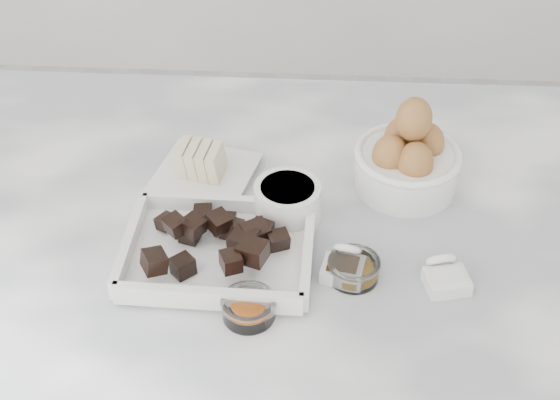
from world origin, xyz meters
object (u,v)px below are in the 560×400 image
(butter_plate, at_px, (203,169))
(salt_spoon, at_px, (445,276))
(chocolate_dish, at_px, (218,246))
(zest_bowl, at_px, (249,307))
(egg_bowl, at_px, (407,159))
(honey_bowl, at_px, (354,268))
(vanilla_spoon, at_px, (344,265))
(sugar_ramekin, at_px, (287,201))

(butter_plate, relative_size, salt_spoon, 2.25)
(chocolate_dish, xyz_separation_m, zest_bowl, (0.05, -0.09, -0.01))
(chocolate_dish, distance_m, egg_bowl, 0.30)
(honey_bowl, xyz_separation_m, zest_bowl, (-0.12, -0.07, 0.00))
(zest_bowl, bearing_deg, vanilla_spoon, 34.91)
(egg_bowl, height_order, salt_spoon, egg_bowl)
(butter_plate, height_order, honey_bowl, butter_plate)
(egg_bowl, xyz_separation_m, vanilla_spoon, (-0.09, -0.18, -0.03))
(butter_plate, distance_m, salt_spoon, 0.37)
(salt_spoon, bearing_deg, chocolate_dish, 175.05)
(chocolate_dish, distance_m, butter_plate, 0.17)
(honey_bowl, bearing_deg, vanilla_spoon, 150.22)
(zest_bowl, bearing_deg, sugar_ramekin, 78.52)
(sugar_ramekin, relative_size, salt_spoon, 1.25)
(honey_bowl, bearing_deg, egg_bowl, 68.13)
(vanilla_spoon, bearing_deg, salt_spoon, -5.36)
(egg_bowl, bearing_deg, salt_spoon, -79.20)
(egg_bowl, relative_size, honey_bowl, 2.27)
(egg_bowl, bearing_deg, zest_bowl, -127.61)
(chocolate_dish, height_order, butter_plate, chocolate_dish)
(sugar_ramekin, distance_m, honey_bowl, 0.14)
(chocolate_dish, height_order, salt_spoon, chocolate_dish)
(butter_plate, bearing_deg, chocolate_dish, -75.72)
(sugar_ramekin, xyz_separation_m, egg_bowl, (0.16, 0.08, 0.02))
(egg_bowl, xyz_separation_m, honey_bowl, (-0.07, -0.19, -0.03))
(sugar_ramekin, relative_size, zest_bowl, 1.35)
(honey_bowl, distance_m, salt_spoon, 0.11)
(sugar_ramekin, xyz_separation_m, salt_spoon, (0.20, -0.11, -0.02))
(chocolate_dish, bearing_deg, sugar_ramekin, 46.83)
(butter_plate, bearing_deg, vanilla_spoon, -41.38)
(butter_plate, xyz_separation_m, vanilla_spoon, (0.20, -0.18, -0.01))
(sugar_ramekin, height_order, zest_bowl, sugar_ramekin)
(honey_bowl, bearing_deg, zest_bowl, -150.17)
(chocolate_dish, xyz_separation_m, honey_bowl, (0.17, -0.02, -0.01))
(butter_plate, distance_m, sugar_ramekin, 0.15)
(honey_bowl, relative_size, zest_bowl, 1.00)
(butter_plate, relative_size, egg_bowl, 1.07)
(chocolate_dish, height_order, sugar_ramekin, chocolate_dish)
(zest_bowl, bearing_deg, egg_bowl, 52.39)
(butter_plate, xyz_separation_m, egg_bowl, (0.29, 0.00, 0.03))
(chocolate_dish, bearing_deg, honey_bowl, -6.62)
(chocolate_dish, height_order, egg_bowl, egg_bowl)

